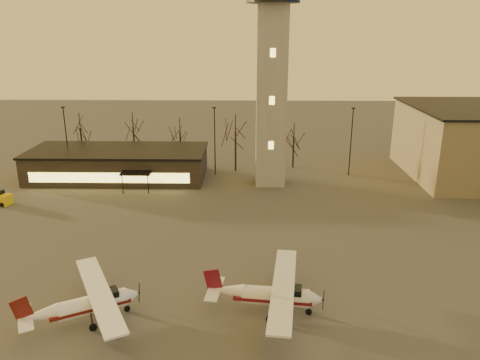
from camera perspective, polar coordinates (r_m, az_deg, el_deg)
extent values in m
plane|color=#44413E|center=(39.34, 5.47, -14.24)|extent=(220.00, 220.00, 0.00)
cube|color=gray|center=(63.88, 3.83, 9.92)|extent=(4.00, 4.00, 24.00)
cylinder|color=black|center=(63.33, 4.08, 20.87)|extent=(6.80, 6.80, 0.30)
cube|color=black|center=(70.48, -14.60, 1.82)|extent=(25.00, 10.00, 4.00)
cube|color=black|center=(69.93, -14.73, 3.51)|extent=(25.40, 10.40, 0.30)
cube|color=#FFDC59|center=(65.98, -15.69, 0.27)|extent=(22.00, 0.08, 1.40)
cube|color=black|center=(63.74, -12.57, 0.84)|extent=(4.00, 2.00, 0.20)
cylinder|color=black|center=(74.13, -20.36, 4.46)|extent=(0.16, 0.16, 10.00)
cube|color=black|center=(73.21, -20.79, 8.29)|extent=(0.50, 0.25, 0.18)
cylinder|color=black|center=(69.22, -3.09, 4.66)|extent=(0.16, 0.16, 10.00)
cube|color=black|center=(68.24, -3.16, 8.79)|extent=(0.50, 0.25, 0.18)
cylinder|color=black|center=(70.65, 13.36, 4.47)|extent=(0.16, 0.16, 10.00)
cube|color=black|center=(69.69, 13.66, 8.51)|extent=(0.50, 0.25, 0.18)
cylinder|color=black|center=(80.06, -18.70, 4.00)|extent=(0.28, 0.28, 5.74)
cylinder|color=black|center=(76.23, -7.25, 3.96)|extent=(0.28, 0.28, 5.25)
cylinder|color=black|center=(71.47, -0.55, 3.53)|extent=(0.28, 0.28, 6.16)
cylinder|color=black|center=(73.86, 6.51, 3.42)|extent=(0.28, 0.28, 4.97)
cylinder|color=black|center=(79.63, -12.78, 4.39)|extent=(0.28, 0.28, 5.60)
cylinder|color=silver|center=(37.00, 4.38, -13.96)|extent=(5.23, 2.04, 1.44)
cone|color=silver|center=(36.99, 9.15, -14.17)|extent=(1.15, 1.48, 1.37)
cone|color=silver|center=(37.27, -1.56, -13.35)|extent=(2.78, 1.53, 1.22)
cube|color=black|center=(36.71, 6.17, -13.39)|extent=(1.79, 1.35, 0.78)
cube|color=#570C19|center=(37.04, 4.03, -14.01)|extent=(6.11, 2.19, 0.24)
cube|color=silver|center=(36.53, 5.30, -12.85)|extent=(3.11, 12.29, 0.16)
cube|color=silver|center=(37.37, -3.10, -13.08)|extent=(1.43, 3.75, 0.09)
cube|color=#570C19|center=(36.99, -3.30, -12.04)|extent=(1.54, 0.27, 1.88)
cylinder|color=white|center=(37.69, -17.49, -14.26)|extent=(5.03, 3.55, 1.40)
cone|color=white|center=(38.09, -13.08, -13.48)|extent=(1.48, 1.63, 1.33)
cone|color=white|center=(37.41, -23.20, -14.92)|extent=(2.83, 2.25, 1.18)
cube|color=black|center=(37.56, -15.91, -13.35)|extent=(1.95, 1.75, 0.75)
cube|color=#59120C|center=(37.69, -17.81, -14.38)|extent=(5.81, 3.98, 0.24)
cube|color=white|center=(37.31, -16.78, -13.02)|extent=(6.95, 11.21, 0.15)
cube|color=white|center=(37.36, -24.75, -15.00)|extent=(2.51, 3.59, 0.09)
cube|color=#59120C|center=(36.98, -25.07, -14.03)|extent=(1.36, 0.77, 1.82)
cube|color=#E5B40D|center=(65.60, -27.19, -2.09)|extent=(3.05, 2.19, 1.28)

